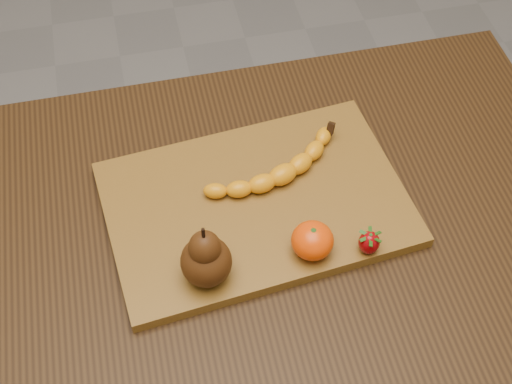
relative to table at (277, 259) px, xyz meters
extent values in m
cube|color=black|center=(0.00, 0.00, 0.08)|extent=(1.00, 0.70, 0.04)
cylinder|color=black|center=(-0.45, 0.30, -0.30)|extent=(0.05, 0.05, 0.72)
cylinder|color=black|center=(0.45, 0.30, -0.30)|extent=(0.05, 0.05, 0.72)
cube|color=brown|center=(-0.03, 0.04, 0.11)|extent=(0.48, 0.34, 0.02)
ellipsoid|color=#EA4002|center=(0.03, -0.07, 0.14)|extent=(0.06, 0.06, 0.05)
camera|label=1|loc=(-0.17, -0.60, 0.98)|focal=50.00mm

